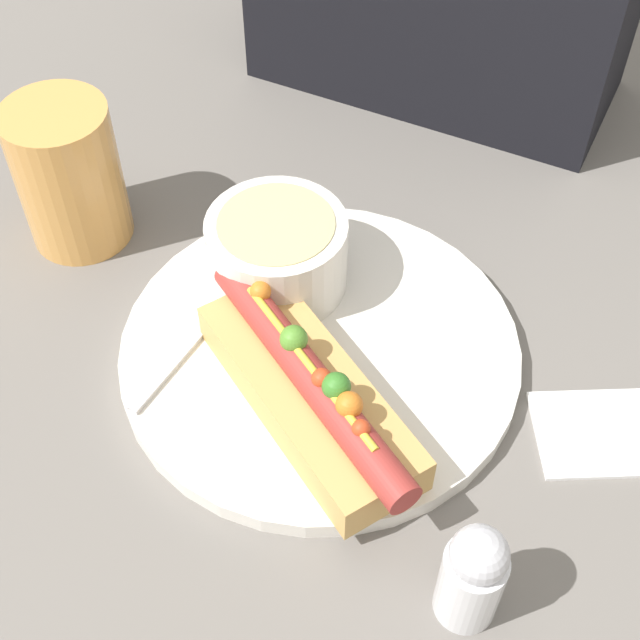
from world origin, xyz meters
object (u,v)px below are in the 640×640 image
at_px(drinking_glass, 69,175).
at_px(salt_shaker, 473,575).
at_px(hot_dog, 309,388).
at_px(soup_bowl, 277,250).
at_px(spoon, 238,286).

relative_size(drinking_glass, salt_shaker, 1.41).
distance_m(hot_dog, soup_bowl, 0.11).
distance_m(spoon, salt_shaker, 0.27).
xyz_separation_m(hot_dog, soup_bowl, (-0.07, 0.09, 0.01)).
bearing_deg(drinking_glass, salt_shaker, -22.49).
height_order(soup_bowl, drinking_glass, drinking_glass).
distance_m(hot_dog, drinking_glass, 0.25).
relative_size(soup_bowl, spoon, 0.60).
distance_m(soup_bowl, drinking_glass, 0.17).
bearing_deg(drinking_glass, hot_dog, -18.63).
relative_size(spoon, drinking_glass, 1.46).
bearing_deg(soup_bowl, salt_shaker, -38.70).
bearing_deg(soup_bowl, hot_dog, -52.15).
relative_size(spoon, salt_shaker, 2.05).
height_order(soup_bowl, spoon, soup_bowl).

